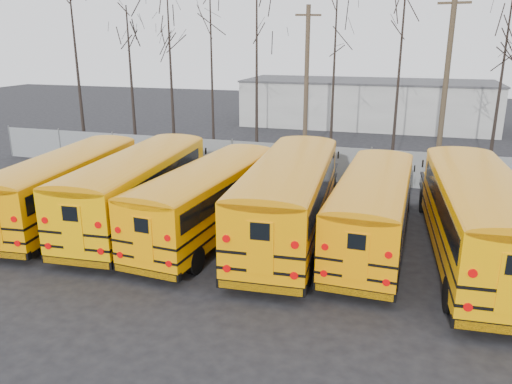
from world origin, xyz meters
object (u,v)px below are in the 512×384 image
(bus_a, at_px, (67,181))
(bus_f, at_px, (477,211))
(bus_e, at_px, (373,203))
(utility_pole_right, at_px, (446,81))
(bus_d, at_px, (290,191))
(utility_pole_left, at_px, (306,79))
(bus_c, at_px, (210,193))
(bus_b, at_px, (140,182))

(bus_a, height_order, bus_f, bus_f)
(bus_e, distance_m, utility_pole_right, 14.69)
(bus_a, distance_m, bus_f, 16.50)
(bus_d, height_order, bus_f, bus_d)
(bus_d, bearing_deg, bus_f, -6.54)
(utility_pole_left, height_order, utility_pole_right, utility_pole_right)
(bus_c, relative_size, bus_e, 1.01)
(bus_b, height_order, bus_e, bus_b)
(bus_c, height_order, bus_e, bus_c)
(bus_a, height_order, bus_e, bus_a)
(bus_d, xyz_separation_m, utility_pole_left, (-2.73, 16.26, 3.10))
(bus_a, distance_m, bus_c, 6.61)
(utility_pole_left, distance_m, utility_pole_right, 9.17)
(bus_a, xyz_separation_m, bus_e, (12.95, 0.81, -0.04))
(bus_a, xyz_separation_m, bus_d, (9.75, 0.73, 0.18))
(bus_a, height_order, bus_c, bus_a)
(bus_b, relative_size, utility_pole_right, 1.12)
(bus_a, distance_m, bus_b, 3.32)
(bus_e, relative_size, utility_pole_right, 1.04)
(bus_c, bearing_deg, bus_f, 6.07)
(bus_a, height_order, bus_d, bus_d)
(utility_pole_left, bearing_deg, utility_pole_right, -38.22)
(bus_a, relative_size, bus_f, 0.92)
(bus_d, bearing_deg, utility_pole_right, 62.65)
(bus_d, distance_m, bus_f, 6.76)
(utility_pole_left, relative_size, utility_pole_right, 0.95)
(bus_c, bearing_deg, utility_pole_left, 93.37)
(utility_pole_left, bearing_deg, bus_d, -104.58)
(bus_f, bearing_deg, bus_a, 177.60)
(bus_b, height_order, bus_d, bus_d)
(bus_f, bearing_deg, utility_pole_right, 88.61)
(bus_d, relative_size, bus_e, 1.13)
(bus_e, height_order, utility_pole_left, utility_pole_left)
(bus_d, bearing_deg, bus_a, -179.39)
(bus_b, xyz_separation_m, utility_pole_right, (12.61, 14.33, 3.44))
(bus_f, bearing_deg, bus_d, 173.37)
(bus_d, distance_m, bus_e, 3.21)
(bus_f, height_order, utility_pole_right, utility_pole_right)
(bus_b, height_order, utility_pole_right, utility_pole_right)
(bus_b, relative_size, bus_c, 1.06)
(bus_d, bearing_deg, bus_b, 178.97)
(bus_b, relative_size, bus_d, 0.95)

